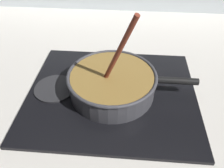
# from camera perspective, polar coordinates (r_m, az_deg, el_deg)

# --- Properties ---
(ground) EXTENTS (2.40, 1.60, 0.04)m
(ground) POSITION_cam_1_polar(r_m,az_deg,el_deg) (0.75, -3.05, -7.81)
(ground) COLOR beige
(hob_plate) EXTENTS (0.56, 0.48, 0.01)m
(hob_plate) POSITION_cam_1_polar(r_m,az_deg,el_deg) (0.78, -0.00, -2.35)
(hob_plate) COLOR black
(hob_plate) RESTS_ON ground
(burner_ring) EXTENTS (0.17, 0.17, 0.01)m
(burner_ring) POSITION_cam_1_polar(r_m,az_deg,el_deg) (0.77, 0.00, -1.81)
(burner_ring) COLOR #592D0C
(burner_ring) RESTS_ON hob_plate
(spare_burner) EXTENTS (0.14, 0.14, 0.01)m
(spare_burner) POSITION_cam_1_polar(r_m,az_deg,el_deg) (0.81, -14.00, -1.03)
(spare_burner) COLOR #262628
(spare_burner) RESTS_ON hob_plate
(cooking_pan) EXTENTS (0.42, 0.29, 0.31)m
(cooking_pan) POSITION_cam_1_polar(r_m,az_deg,el_deg) (0.75, 0.08, 0.32)
(cooking_pan) COLOR #38383D
(cooking_pan) RESTS_ON hob_plate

